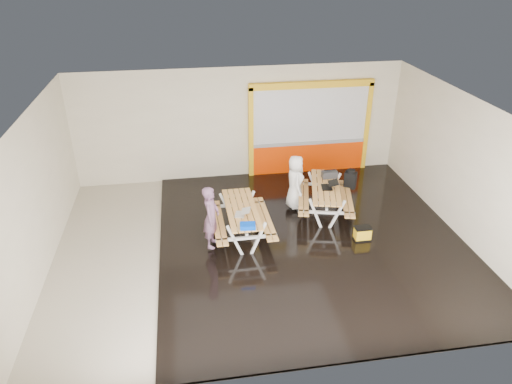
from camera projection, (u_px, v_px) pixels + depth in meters
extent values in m
cube|color=#B8AF9C|center=(262.00, 244.00, 11.74)|extent=(10.00, 8.00, 0.01)
cube|color=white|center=(263.00, 108.00, 10.12)|extent=(10.00, 8.00, 0.01)
cube|color=beige|center=(240.00, 124.00, 14.43)|extent=(10.00, 0.01, 3.50)
cube|color=beige|center=(306.00, 292.00, 7.42)|extent=(10.00, 0.01, 3.50)
cube|color=beige|center=(35.00, 197.00, 10.22)|extent=(0.01, 8.00, 3.50)
cube|color=beige|center=(462.00, 167.00, 11.64)|extent=(0.01, 8.00, 3.50)
cube|color=black|center=(310.00, 239.00, 11.90)|extent=(7.50, 7.98, 0.05)
cube|color=#F33900|center=(308.00, 158.00, 15.26)|extent=(3.60, 0.12, 1.00)
cube|color=gray|center=(309.00, 143.00, 15.01)|extent=(3.60, 0.14, 0.10)
cube|color=silver|center=(310.00, 115.00, 14.60)|extent=(3.60, 0.08, 1.72)
cube|color=yellow|center=(251.00, 134.00, 14.54)|extent=(0.14, 0.16, 2.90)
cube|color=yellow|center=(366.00, 127.00, 15.07)|extent=(0.14, 0.16, 2.90)
cube|color=yellow|center=(312.00, 85.00, 14.14)|extent=(3.88, 0.16, 0.20)
cube|color=tan|center=(229.00, 210.00, 11.59)|extent=(0.16, 2.14, 0.04)
cube|color=tan|center=(235.00, 209.00, 11.61)|extent=(0.16, 2.14, 0.04)
cube|color=tan|center=(241.00, 209.00, 11.63)|extent=(0.16, 2.14, 0.04)
cube|color=tan|center=(248.00, 208.00, 11.66)|extent=(0.16, 2.14, 0.04)
cube|color=tan|center=(254.00, 208.00, 11.68)|extent=(0.16, 2.14, 0.04)
cube|color=white|center=(235.00, 241.00, 11.06)|extent=(0.40, 0.07, 0.86)
cube|color=white|center=(258.00, 239.00, 11.14)|extent=(0.40, 0.07, 0.86)
cube|color=white|center=(247.00, 238.00, 11.08)|extent=(1.46, 0.08, 0.06)
cube|color=white|center=(246.00, 228.00, 10.95)|extent=(0.72, 0.07, 0.06)
cube|color=white|center=(227.00, 207.00, 12.48)|extent=(0.40, 0.07, 0.86)
cube|color=white|center=(248.00, 205.00, 12.56)|extent=(0.40, 0.07, 0.86)
cube|color=white|center=(237.00, 205.00, 12.50)|extent=(1.46, 0.08, 0.06)
cube|color=white|center=(237.00, 196.00, 12.37)|extent=(0.72, 0.07, 0.06)
cube|color=white|center=(242.00, 216.00, 11.73)|extent=(0.08, 1.75, 0.06)
cube|color=tan|center=(215.00, 222.00, 11.68)|extent=(0.15, 2.14, 0.04)
cube|color=tan|center=(221.00, 222.00, 11.70)|extent=(0.15, 2.14, 0.04)
cube|color=tan|center=(262.00, 218.00, 11.86)|extent=(0.15, 2.14, 0.04)
cube|color=tan|center=(267.00, 218.00, 11.88)|extent=(0.15, 2.14, 0.04)
cube|color=tan|center=(315.00, 187.00, 12.72)|extent=(0.65, 2.09, 0.04)
cube|color=tan|center=(320.00, 187.00, 12.71)|extent=(0.65, 2.09, 0.04)
cube|color=tan|center=(326.00, 187.00, 12.70)|extent=(0.65, 2.09, 0.04)
cube|color=tan|center=(331.00, 187.00, 12.69)|extent=(0.65, 2.09, 0.04)
cube|color=tan|center=(337.00, 187.00, 12.68)|extent=(0.65, 2.09, 0.04)
cube|color=white|center=(315.00, 214.00, 12.18)|extent=(0.40, 0.16, 0.85)
cube|color=white|center=(337.00, 215.00, 12.14)|extent=(0.40, 0.16, 0.85)
cube|color=white|center=(326.00, 212.00, 12.14)|extent=(1.43, 0.42, 0.06)
cube|color=white|center=(327.00, 203.00, 12.01)|extent=(0.71, 0.24, 0.06)
cube|color=white|center=(314.00, 186.00, 13.61)|extent=(0.40, 0.16, 0.85)
cube|color=white|center=(333.00, 186.00, 13.57)|extent=(0.40, 0.16, 0.85)
cube|color=white|center=(324.00, 184.00, 13.57)|extent=(1.43, 0.42, 0.06)
cube|color=white|center=(324.00, 176.00, 13.44)|extent=(0.71, 0.24, 0.06)
cube|color=white|center=(325.00, 194.00, 12.80)|extent=(0.49, 1.70, 0.06)
cube|color=tan|center=(301.00, 196.00, 12.90)|extent=(0.64, 2.09, 0.04)
cube|color=tan|center=(306.00, 197.00, 12.89)|extent=(0.64, 2.09, 0.04)
cube|color=tan|center=(344.00, 198.00, 12.81)|extent=(0.64, 2.09, 0.04)
cube|color=tan|center=(349.00, 198.00, 12.80)|extent=(0.64, 2.09, 0.04)
imported|color=#694762|center=(211.00, 217.00, 11.17)|extent=(0.54, 0.66, 1.58)
imported|color=white|center=(295.00, 182.00, 12.85)|extent=(0.51, 0.75, 1.51)
cube|color=silver|center=(240.00, 214.00, 11.33)|extent=(0.30, 0.37, 0.02)
cube|color=silver|center=(246.00, 211.00, 11.27)|extent=(0.28, 0.37, 0.06)
cube|color=silver|center=(245.00, 211.00, 11.27)|extent=(0.24, 0.32, 0.05)
cube|color=black|center=(327.00, 187.00, 12.62)|extent=(0.33, 0.42, 0.02)
cube|color=black|center=(333.00, 183.00, 12.55)|extent=(0.31, 0.42, 0.08)
cube|color=silver|center=(333.00, 183.00, 12.55)|extent=(0.27, 0.37, 0.06)
cube|color=#003AC8|center=(248.00, 226.00, 10.78)|extent=(0.38, 0.28, 0.10)
cube|color=black|center=(329.00, 174.00, 13.13)|extent=(0.43, 0.22, 0.19)
cylinder|color=black|center=(330.00, 170.00, 13.07)|extent=(0.32, 0.04, 0.03)
cube|color=black|center=(350.00, 180.00, 13.30)|extent=(0.40, 0.35, 0.48)
cylinder|color=black|center=(351.00, 172.00, 13.18)|extent=(0.29, 0.29, 0.12)
cube|color=black|center=(303.00, 206.00, 13.20)|extent=(0.40, 0.31, 0.15)
cube|color=black|center=(362.00, 239.00, 11.83)|extent=(0.41, 0.27, 0.04)
cube|color=gold|center=(362.00, 233.00, 11.75)|extent=(0.39, 0.25, 0.31)
cube|color=black|center=(363.00, 228.00, 11.68)|extent=(0.41, 0.27, 0.03)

